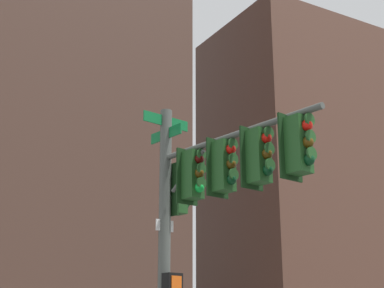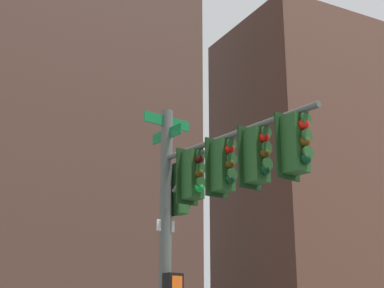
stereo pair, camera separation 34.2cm
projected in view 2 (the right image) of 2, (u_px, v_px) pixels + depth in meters
signal_pole_assembly at (204, 198)px, 11.55m from camera, size 1.51×4.74×6.49m
building_brick_nearside at (14, 9)px, 42.36m from camera, size 19.15×21.98×47.48m
building_brick_midblock at (333, 181)px, 63.82m from camera, size 22.97×14.73×33.34m
building_brick_farside at (383, 204)px, 71.52m from camera, size 23.74×17.73×31.53m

